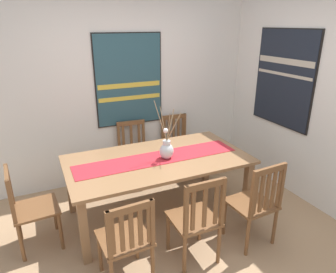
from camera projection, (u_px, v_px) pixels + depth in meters
ground_plane at (187, 249)px, 3.11m from camera, size 6.40×6.40×0.03m
wall_back at (127, 85)px, 4.22m from camera, size 6.40×0.12×2.70m
dining_table at (158, 165)px, 3.46m from camera, size 2.03×1.08×0.72m
table_runner at (158, 158)px, 3.43m from camera, size 1.87×0.36×0.01m
centerpiece_vase at (167, 149)px, 3.37m from camera, size 0.25×0.22×0.68m
chair_0 at (127, 239)px, 2.53m from camera, size 0.44×0.44×0.87m
chair_1 at (29, 207)px, 2.98m from camera, size 0.45×0.45×0.88m
chair_2 at (177, 143)px, 4.55m from camera, size 0.44×0.44×0.87m
chair_3 at (256, 202)px, 3.02m from camera, size 0.44×0.44×0.93m
chair_4 at (196, 219)px, 2.79m from camera, size 0.42×0.42×0.92m
chair_5 at (134, 152)px, 4.28m from camera, size 0.45×0.45×0.87m
painting_on_back_wall at (129, 80)px, 4.14m from camera, size 0.94×0.05×1.24m
painting_on_side_wall at (284, 79)px, 3.94m from camera, size 0.05×0.99×1.24m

